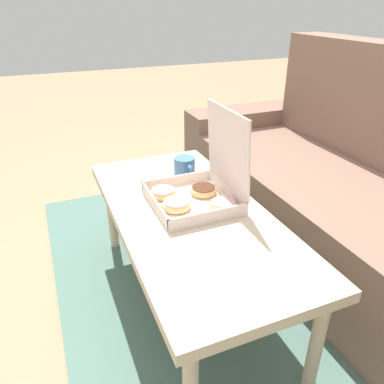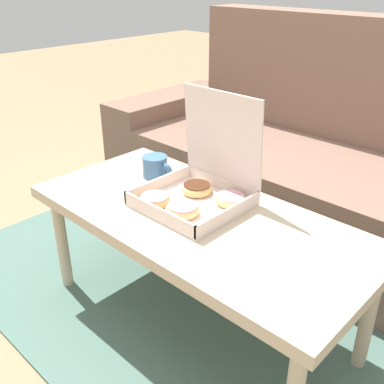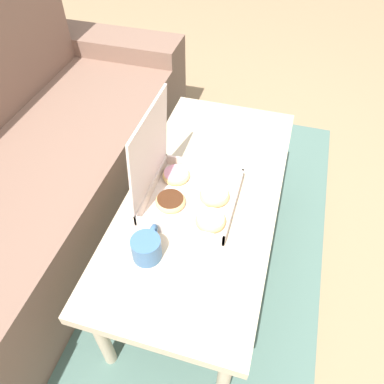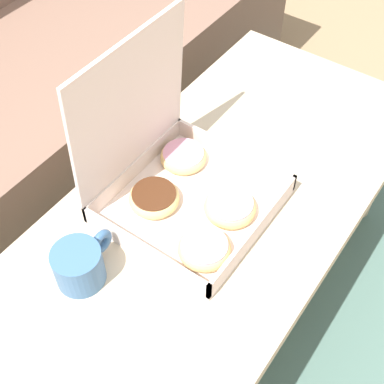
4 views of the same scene
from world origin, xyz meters
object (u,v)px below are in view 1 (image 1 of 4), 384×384
Objects in this scene: coffee_table at (190,222)px; coffee_mug at (185,166)px; couch at (356,200)px; pastry_box at (198,189)px.

coffee_table is 0.34m from coffee_mug.
couch is 5.90× the size of pastry_box.
pastry_box is at bearing -9.94° from coffee_mug.
pastry_box is 2.63× the size of coffee_mug.
coffee_mug is at bearing -112.89° from couch.
coffee_table is 8.47× the size of coffee_mug.
couch is 0.82m from coffee_mug.
coffee_table is at bearing -18.29° from coffee_mug.
couch reaches higher than coffee_table.
coffee_mug is (-0.31, 0.10, 0.09)m from coffee_table.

